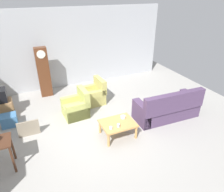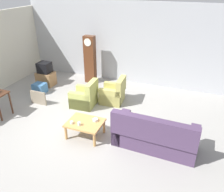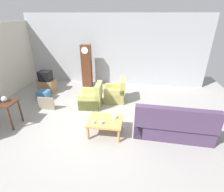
{
  "view_description": "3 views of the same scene",
  "coord_description": "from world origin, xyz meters",
  "px_view_note": "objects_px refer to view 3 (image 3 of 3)",
  "views": [
    {
      "loc": [
        -1.81,
        -4.86,
        3.84
      ],
      "look_at": [
        0.57,
        0.48,
        0.76
      ],
      "focal_mm": 33.12,
      "sensor_mm": 36.0,
      "label": 1
    },
    {
      "loc": [
        2.86,
        -5.15,
        3.93
      ],
      "look_at": [
        0.71,
        0.49,
        0.83
      ],
      "focal_mm": 36.92,
      "sensor_mm": 36.0,
      "label": 2
    },
    {
      "loc": [
        1.08,
        -4.52,
        3.16
      ],
      "look_at": [
        0.41,
        0.06,
        0.93
      ],
      "focal_mm": 27.6,
      "sensor_mm": 36.0,
      "label": 3
    }
  ],
  "objects_px": {
    "armchair_olive_far": "(116,94)",
    "glass_dome_cloche": "(4,99)",
    "cup_blue_rimmed": "(101,122)",
    "framed_picture_leaning": "(46,104)",
    "tv_crt": "(45,76)",
    "bowl_white_stacked": "(114,117)",
    "armchair_olive_near": "(92,99)",
    "tv_stand_cabinet": "(47,86)",
    "cup_white_porcelain": "(93,122)",
    "storage_box_blue": "(44,95)",
    "couch_floral": "(173,125)",
    "grandfather_clock": "(87,66)",
    "coffee_table_wood": "(105,122)"
  },
  "relations": [
    {
      "from": "armchair_olive_near",
      "to": "framed_picture_leaning",
      "type": "distance_m",
      "value": 1.63
    },
    {
      "from": "cup_blue_rimmed",
      "to": "framed_picture_leaning",
      "type": "bearing_deg",
      "value": 151.39
    },
    {
      "from": "armchair_olive_far",
      "to": "bowl_white_stacked",
      "type": "relative_size",
      "value": 6.35
    },
    {
      "from": "grandfather_clock",
      "to": "cup_white_porcelain",
      "type": "height_order",
      "value": "grandfather_clock"
    },
    {
      "from": "couch_floral",
      "to": "cup_white_porcelain",
      "type": "distance_m",
      "value": 2.21
    },
    {
      "from": "armchair_olive_far",
      "to": "framed_picture_leaning",
      "type": "height_order",
      "value": "armchair_olive_far"
    },
    {
      "from": "armchair_olive_far",
      "to": "glass_dome_cloche",
      "type": "relative_size",
      "value": 5.4
    },
    {
      "from": "grandfather_clock",
      "to": "glass_dome_cloche",
      "type": "relative_size",
      "value": 11.37
    },
    {
      "from": "coffee_table_wood",
      "to": "storage_box_blue",
      "type": "bearing_deg",
      "value": 147.5
    },
    {
      "from": "bowl_white_stacked",
      "to": "glass_dome_cloche",
      "type": "bearing_deg",
      "value": -177.86
    },
    {
      "from": "grandfather_clock",
      "to": "tv_stand_cabinet",
      "type": "xyz_separation_m",
      "value": [
        -1.57,
        -0.94,
        -0.7
      ]
    },
    {
      "from": "couch_floral",
      "to": "grandfather_clock",
      "type": "bearing_deg",
      "value": 135.67
    },
    {
      "from": "couch_floral",
      "to": "armchair_olive_far",
      "type": "height_order",
      "value": "couch_floral"
    },
    {
      "from": "coffee_table_wood",
      "to": "framed_picture_leaning",
      "type": "xyz_separation_m",
      "value": [
        -2.35,
        1.05,
        -0.14
      ]
    },
    {
      "from": "framed_picture_leaning",
      "to": "cup_blue_rimmed",
      "type": "bearing_deg",
      "value": -28.61
    },
    {
      "from": "armchair_olive_far",
      "to": "glass_dome_cloche",
      "type": "height_order",
      "value": "glass_dome_cloche"
    },
    {
      "from": "framed_picture_leaning",
      "to": "bowl_white_stacked",
      "type": "height_order",
      "value": "bowl_white_stacked"
    },
    {
      "from": "grandfather_clock",
      "to": "cup_white_porcelain",
      "type": "distance_m",
      "value": 3.88
    },
    {
      "from": "cup_white_porcelain",
      "to": "cup_blue_rimmed",
      "type": "relative_size",
      "value": 0.86
    },
    {
      "from": "couch_floral",
      "to": "bowl_white_stacked",
      "type": "relative_size",
      "value": 14.73
    },
    {
      "from": "coffee_table_wood",
      "to": "tv_stand_cabinet",
      "type": "relative_size",
      "value": 1.41
    },
    {
      "from": "tv_stand_cabinet",
      "to": "tv_crt",
      "type": "height_order",
      "value": "tv_crt"
    },
    {
      "from": "storage_box_blue",
      "to": "cup_white_porcelain",
      "type": "xyz_separation_m",
      "value": [
        2.57,
        -2.02,
        0.3
      ]
    },
    {
      "from": "tv_stand_cabinet",
      "to": "armchair_olive_far",
      "type": "bearing_deg",
      "value": -7.33
    },
    {
      "from": "glass_dome_cloche",
      "to": "cup_blue_rimmed",
      "type": "distance_m",
      "value": 2.99
    },
    {
      "from": "armchair_olive_far",
      "to": "cup_blue_rimmed",
      "type": "xyz_separation_m",
      "value": [
        -0.1,
        -2.31,
        0.19
      ]
    },
    {
      "from": "cup_blue_rimmed",
      "to": "cup_white_porcelain",
      "type": "bearing_deg",
      "value": -179.2
    },
    {
      "from": "storage_box_blue",
      "to": "glass_dome_cloche",
      "type": "height_order",
      "value": "glass_dome_cloche"
    },
    {
      "from": "armchair_olive_near",
      "to": "framed_picture_leaning",
      "type": "relative_size",
      "value": 1.53
    },
    {
      "from": "storage_box_blue",
      "to": "cup_white_porcelain",
      "type": "bearing_deg",
      "value": -38.18
    },
    {
      "from": "bowl_white_stacked",
      "to": "tv_crt",
      "type": "bearing_deg",
      "value": 144.31
    },
    {
      "from": "armchair_olive_far",
      "to": "grandfather_clock",
      "type": "relative_size",
      "value": 0.48
    },
    {
      "from": "storage_box_blue",
      "to": "cup_blue_rimmed",
      "type": "height_order",
      "value": "cup_blue_rimmed"
    },
    {
      "from": "couch_floral",
      "to": "cup_blue_rimmed",
      "type": "height_order",
      "value": "couch_floral"
    },
    {
      "from": "armchair_olive_near",
      "to": "cup_blue_rimmed",
      "type": "distance_m",
      "value": 1.87
    },
    {
      "from": "framed_picture_leaning",
      "to": "storage_box_blue",
      "type": "relative_size",
      "value": 1.31
    },
    {
      "from": "armchair_olive_near",
      "to": "cup_blue_rimmed",
      "type": "bearing_deg",
      "value": -67.43
    },
    {
      "from": "coffee_table_wood",
      "to": "cup_white_porcelain",
      "type": "relative_size",
      "value": 11.52
    },
    {
      "from": "tv_stand_cabinet",
      "to": "storage_box_blue",
      "type": "relative_size",
      "value": 1.49
    },
    {
      "from": "couch_floral",
      "to": "bowl_white_stacked",
      "type": "bearing_deg",
      "value": -179.13
    },
    {
      "from": "armchair_olive_far",
      "to": "tv_stand_cabinet",
      "type": "xyz_separation_m",
      "value": [
        -3.09,
        0.4,
        -0.03
      ]
    },
    {
      "from": "couch_floral",
      "to": "tv_stand_cabinet",
      "type": "distance_m",
      "value": 5.46
    },
    {
      "from": "armchair_olive_far",
      "to": "tv_stand_cabinet",
      "type": "bearing_deg",
      "value": 172.67
    },
    {
      "from": "tv_crt",
      "to": "cup_blue_rimmed",
      "type": "bearing_deg",
      "value": -42.24
    },
    {
      "from": "couch_floral",
      "to": "tv_stand_cabinet",
      "type": "xyz_separation_m",
      "value": [
        -4.93,
        2.35,
        -0.08
      ]
    },
    {
      "from": "tv_stand_cabinet",
      "to": "bowl_white_stacked",
      "type": "xyz_separation_m",
      "value": [
        3.3,
        -2.37,
        0.21
      ]
    },
    {
      "from": "tv_crt",
      "to": "bowl_white_stacked",
      "type": "bearing_deg",
      "value": -35.69
    },
    {
      "from": "framed_picture_leaning",
      "to": "glass_dome_cloche",
      "type": "bearing_deg",
      "value": -124.02
    },
    {
      "from": "tv_crt",
      "to": "framed_picture_leaning",
      "type": "distance_m",
      "value": 1.72
    },
    {
      "from": "cup_blue_rimmed",
      "to": "coffee_table_wood",
      "type": "bearing_deg",
      "value": 68.88
    }
  ]
}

